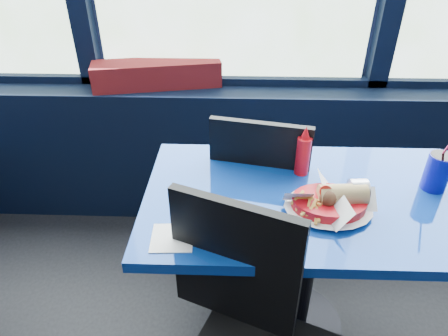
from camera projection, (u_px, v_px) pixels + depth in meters
window_sill at (232, 153)px, 2.36m from camera, size 5.00×0.26×0.80m
near_table at (306, 233)px, 1.53m from camera, size 1.20×0.70×0.75m
chair_near_front at (248, 333)px, 1.20m from camera, size 0.56×0.56×0.95m
chair_near_back at (250, 189)px, 1.82m from camera, size 0.50×0.50×0.93m
planter_box at (157, 74)px, 2.14m from camera, size 0.70×0.30×0.14m
food_basket at (331, 202)px, 1.34m from camera, size 0.32×0.32×0.10m
ketchup_bottle at (303, 153)px, 1.50m from camera, size 0.05×0.05×0.20m
soda_cup at (438, 171)px, 1.43m from camera, size 0.09×0.09×0.29m
napkin at (172, 238)px, 1.24m from camera, size 0.14×0.14×0.00m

